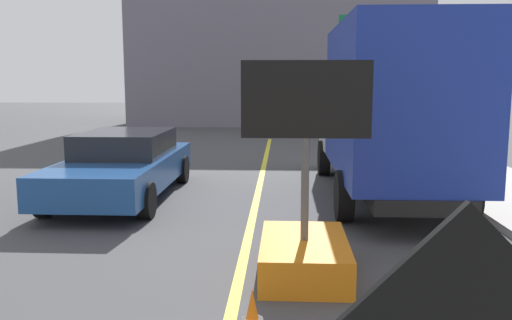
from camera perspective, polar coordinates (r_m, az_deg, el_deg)
name	(u,v)px	position (r m, az deg, el deg)	size (l,w,h in m)	color
arrow_board_trailer	(304,237)	(6.95, 5.13, -8.13)	(1.60, 1.81, 2.70)	orange
box_truck	(387,108)	(11.46, 13.69, 5.31)	(2.41, 7.34, 3.51)	black
pickup_car	(124,164)	(11.70, -13.82, -0.46)	(2.10, 5.20, 1.38)	navy
highway_guide_sign	(391,53)	(20.61, 14.06, 10.88)	(2.79, 0.19, 5.00)	gray
far_building_block	(278,30)	(32.26, 2.36, 13.54)	(15.98, 8.07, 10.65)	slate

